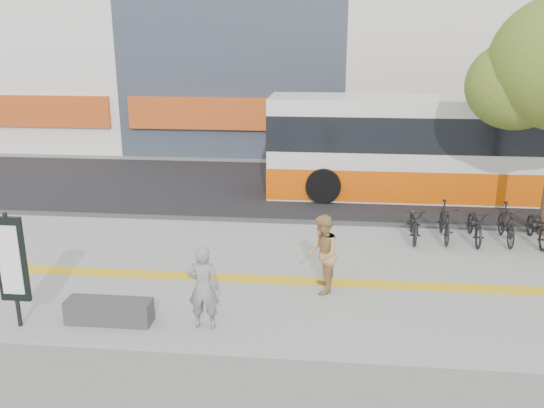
# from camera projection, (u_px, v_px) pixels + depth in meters

# --- Properties ---
(ground) EXTENTS (120.00, 120.00, 0.00)m
(ground) POSITION_uv_depth(u_px,v_px,m) (256.00, 303.00, 11.38)
(ground) COLOR slate
(ground) RESTS_ON ground
(sidewalk) EXTENTS (40.00, 7.00, 0.08)m
(sidewalk) POSITION_uv_depth(u_px,v_px,m) (265.00, 272.00, 12.79)
(sidewalk) COLOR slate
(sidewalk) RESTS_ON ground
(tactile_strip) EXTENTS (40.00, 0.45, 0.01)m
(tactile_strip) POSITION_uv_depth(u_px,v_px,m) (262.00, 279.00, 12.30)
(tactile_strip) COLOR gold
(tactile_strip) RESTS_ON sidewalk
(street) EXTENTS (40.00, 8.00, 0.06)m
(street) POSITION_uv_depth(u_px,v_px,m) (289.00, 188.00, 19.94)
(street) COLOR black
(street) RESTS_ON ground
(curb) EXTENTS (40.00, 0.25, 0.14)m
(curb) POSITION_uv_depth(u_px,v_px,m) (279.00, 222.00, 16.12)
(curb) COLOR #323234
(curb) RESTS_ON ground
(bench) EXTENTS (1.60, 0.45, 0.45)m
(bench) POSITION_uv_depth(u_px,v_px,m) (109.00, 311.00, 10.40)
(bench) COLOR #323234
(bench) RESTS_ON sidewalk
(signboard) EXTENTS (0.55, 0.10, 2.20)m
(signboard) POSITION_uv_depth(u_px,v_px,m) (11.00, 261.00, 9.96)
(signboard) COLOR black
(signboard) RESTS_ON sidewalk
(bus) EXTENTS (12.32, 2.92, 3.28)m
(bus) POSITION_uv_depth(u_px,v_px,m) (455.00, 151.00, 18.47)
(bus) COLOR silver
(bus) RESTS_ON street
(bicycle_row) EXTENTS (4.54, 1.77, 1.01)m
(bicycle_row) POSITION_uv_depth(u_px,v_px,m) (490.00, 224.00, 14.47)
(bicycle_row) COLOR black
(bicycle_row) RESTS_ON sidewalk
(seated_woman) EXTENTS (0.58, 0.39, 1.57)m
(seated_woman) POSITION_uv_depth(u_px,v_px,m) (203.00, 287.00, 10.08)
(seated_woman) COLOR black
(seated_woman) RESTS_ON sidewalk
(pedestrian_tan) EXTENTS (0.67, 0.84, 1.66)m
(pedestrian_tan) POSITION_uv_depth(u_px,v_px,m) (322.00, 254.00, 11.50)
(pedestrian_tan) COLOR #AC824C
(pedestrian_tan) RESTS_ON sidewalk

